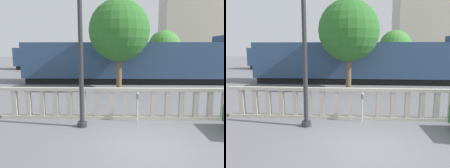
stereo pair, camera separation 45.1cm
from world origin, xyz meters
The scene contains 9 objects.
ground_plane centered at (0.00, 0.00, 0.00)m, with size 160.00×160.00×0.00m, color slate.
balustrade centered at (0.00, 2.83, 0.70)m, with size 12.24×0.24×1.40m.
lamppost centered at (-2.35, 1.82, 3.47)m, with size 0.38×0.38×6.50m.
parking_meter centered at (-0.09, 2.50, 0.99)m, with size 0.14×0.14×1.28m.
train_near centered at (1.03, 13.45, 1.91)m, with size 20.25×3.12×4.22m.
train_far centered at (-3.61, 26.35, 1.70)m, with size 24.79×3.11×3.82m.
building_block centered at (12.43, 26.98, 5.43)m, with size 13.81×6.39×10.87m.
tree_left centered at (-0.87, 9.99, 4.38)m, with size 4.54×4.54×6.67m.
tree_right centered at (3.14, 13.30, 3.26)m, with size 2.84×2.84×4.70m.
Camera 1 is at (-0.92, -6.50, 3.08)m, focal length 35.00 mm.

